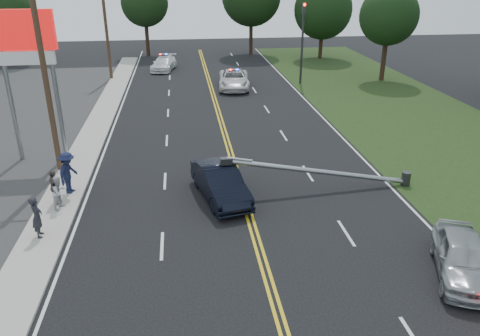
{
  "coord_description": "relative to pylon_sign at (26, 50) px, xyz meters",
  "views": [
    {
      "loc": [
        -2.66,
        -11.68,
        9.97
      ],
      "look_at": [
        -0.23,
        7.27,
        1.7
      ],
      "focal_mm": 35.0,
      "sensor_mm": 36.0,
      "label": 1
    }
  ],
  "objects": [
    {
      "name": "ground",
      "position": [
        10.5,
        -14.0,
        -6.0
      ],
      "size": [
        120.0,
        120.0,
        0.0
      ],
      "primitive_type": "plane",
      "color": "black",
      "rests_on": "ground"
    },
    {
      "name": "sidewalk",
      "position": [
        2.1,
        -4.0,
        -5.94
      ],
      "size": [
        1.8,
        70.0,
        0.12
      ],
      "primitive_type": "cube",
      "color": "#AAA49A",
      "rests_on": "ground"
    },
    {
      "name": "centerline_yellow",
      "position": [
        10.5,
        -4.0,
        -5.99
      ],
      "size": [
        0.36,
        80.0,
        0.0
      ],
      "primitive_type": "cube",
      "color": "gold",
      "rests_on": "ground"
    },
    {
      "name": "pylon_sign",
      "position": [
        0.0,
        0.0,
        0.0
      ],
      "size": [
        3.2,
        0.35,
        8.0
      ],
      "color": "gray",
      "rests_on": "ground"
    },
    {
      "name": "traffic_signal",
      "position": [
        18.8,
        16.0,
        -1.79
      ],
      "size": [
        0.28,
        0.41,
        7.05
      ],
      "color": "#2D2D30",
      "rests_on": "ground"
    },
    {
      "name": "fallen_streetlight",
      "position": [
        14.69,
        -6.0,
        -5.08
      ],
      "size": [
        9.36,
        0.44,
        1.91
      ],
      "color": "#2D2D30",
      "rests_on": "ground"
    },
    {
      "name": "utility_pole_mid",
      "position": [
        1.3,
        -2.0,
        -0.91
      ],
      "size": [
        1.6,
        0.28,
        10.0
      ],
      "color": "#382619",
      "rests_on": "ground"
    },
    {
      "name": "utility_pole_far",
      "position": [
        1.3,
        20.0,
        -0.91
      ],
      "size": [
        1.6,
        0.28,
        10.0
      ],
      "color": "#382619",
      "rests_on": "ground"
    },
    {
      "name": "tree_5",
      "position": [
        -10.32,
        29.75,
        -0.38
      ],
      "size": [
        5.46,
        5.46,
        8.36
      ],
      "color": "black",
      "rests_on": "ground"
    },
    {
      "name": "tree_6",
      "position": [
        4.14,
        32.65,
        0.04
      ],
      "size": [
        5.46,
        5.46,
        8.78
      ],
      "color": "black",
      "rests_on": "ground"
    },
    {
      "name": "tree_8",
      "position": [
        24.23,
        28.21,
        -0.58
      ],
      "size": [
        6.53,
        6.53,
        8.69
      ],
      "color": "black",
      "rests_on": "ground"
    },
    {
      "name": "tree_9",
      "position": [
        26.76,
        16.32,
        -0.15
      ],
      "size": [
        5.27,
        5.27,
        8.5
      ],
      "color": "black",
      "rests_on": "ground"
    },
    {
      "name": "crashed_sedan",
      "position": [
        9.42,
        -6.22,
        -5.22
      ],
      "size": [
        2.65,
        4.96,
        1.55
      ],
      "primitive_type": "imported",
      "rotation": [
        0.0,
        0.0,
        0.22
      ],
      "color": "black",
      "rests_on": "ground"
    },
    {
      "name": "waiting_sedan",
      "position": [
        17.21,
        -13.19,
        -5.27
      ],
      "size": [
        3.17,
        4.61,
        1.46
      ],
      "primitive_type": "imported",
      "rotation": [
        0.0,
        0.0,
        -0.38
      ],
      "color": "#999DA1",
      "rests_on": "ground"
    },
    {
      "name": "emergency_a",
      "position": [
        12.51,
        14.96,
        -5.22
      ],
      "size": [
        3.09,
        5.82,
        1.56
      ],
      "primitive_type": "imported",
      "rotation": [
        0.0,
        0.0,
        -0.09
      ],
      "color": "silver",
      "rests_on": "ground"
    },
    {
      "name": "emergency_b",
      "position": [
        6.21,
        23.62,
        -5.3
      ],
      "size": [
        2.95,
        5.11,
        1.39
      ],
      "primitive_type": "imported",
      "rotation": [
        0.0,
        0.0,
        -0.22
      ],
      "color": "white",
      "rests_on": "ground"
    },
    {
      "name": "bystander_a",
      "position": [
        2.01,
        -8.84,
        -5.02
      ],
      "size": [
        0.49,
        0.68,
        1.71
      ],
      "primitive_type": "imported",
      "rotation": [
        0.0,
        0.0,
        1.71
      ],
      "color": "#222229",
      "rests_on": "sidewalk"
    },
    {
      "name": "bystander_b",
      "position": [
        2.33,
        -6.5,
        -5.11
      ],
      "size": [
        0.83,
        0.92,
        1.53
      ],
      "primitive_type": "imported",
      "rotation": [
        0.0,
        0.0,
        1.16
      ],
      "color": "#B4B4B9",
      "rests_on": "sidewalk"
    },
    {
      "name": "bystander_c",
      "position": [
        2.42,
        -4.94,
        -4.87
      ],
      "size": [
        1.11,
        1.47,
        2.01
      ],
      "primitive_type": "imported",
      "rotation": [
        0.0,
        0.0,
        1.26
      ],
      "color": "#171D3B",
      "rests_on": "sidewalk"
    },
    {
      "name": "bystander_d",
      "position": [
        2.03,
        -6.05,
        -5.07
      ],
      "size": [
        0.55,
        1.0,
        1.61
      ],
      "primitive_type": "imported",
      "rotation": [
        0.0,
        0.0,
        1.74
      ],
      "color": "#524741",
      "rests_on": "sidewalk"
    }
  ]
}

